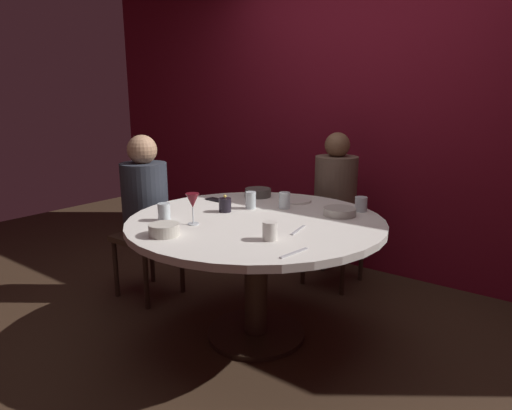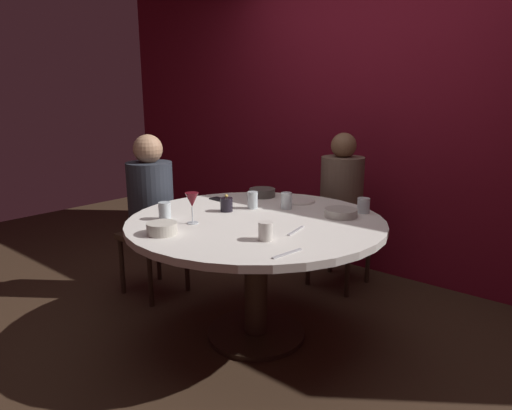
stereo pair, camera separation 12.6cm
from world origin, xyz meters
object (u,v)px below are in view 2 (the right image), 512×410
object	(u,v)px
bowl_small_white	(162,228)
cup_near_candle	(266,231)
seated_diner_left	(151,198)
dining_table	(256,240)
wine_glass	(192,201)
cup_by_left_diner	(253,200)
candle_holder	(226,204)
bowl_serving_large	(262,193)
cup_far_edge	(287,201)
cup_center_front	(165,211)
cell_phone	(219,199)
cup_by_right_diner	(364,205)
dinner_plate	(298,201)
seated_diner_back	(341,194)
bowl_salad_center	(341,213)

from	to	relation	value
bowl_small_white	cup_near_candle	world-z (taller)	cup_near_candle
seated_diner_left	dining_table	bearing A→B (deg)	0.00
wine_glass	cup_by_left_diner	distance (m)	0.49
candle_holder	cup_by_left_diner	xyz separation A→B (m)	(0.08, 0.16, 0.01)
bowl_serving_large	dining_table	bearing A→B (deg)	-54.70
cup_by_left_diner	cup_far_edge	world-z (taller)	cup_by_left_diner
seated_diner_left	cup_center_front	size ratio (longest dim) A/B	11.81
candle_holder	cup_far_edge	xyz separation A→B (m)	(0.25, 0.29, 0.01)
seated_diner_left	cup_center_front	world-z (taller)	seated_diner_left
cell_phone	wine_glass	bearing A→B (deg)	-145.10
dining_table	cup_by_right_diner	size ratio (longest dim) A/B	16.56
candle_holder	cup_near_candle	size ratio (longest dim) A/B	1.15
dinner_plate	bowl_serving_large	size ratio (longest dim) A/B	1.20
cup_by_left_diner	cup_center_front	world-z (taller)	cup_by_left_diner
seated_diner_back	bowl_salad_center	distance (m)	0.76
bowl_salad_center	bowl_small_white	world-z (taller)	bowl_small_white
bowl_salad_center	cup_near_candle	distance (m)	0.64
cup_by_right_diner	cup_center_front	distance (m)	1.19
cup_near_candle	cup_center_front	size ratio (longest dim) A/B	0.92
seated_diner_left	seated_diner_back	world-z (taller)	same
seated_diner_back	bowl_small_white	distance (m)	1.57
seated_diner_left	cup_center_front	bearing A→B (deg)	-30.42
cup_far_edge	dining_table	bearing A→B (deg)	-90.48
candle_holder	wine_glass	world-z (taller)	wine_glass
seated_diner_back	candle_holder	xyz separation A→B (m)	(-0.25, -1.01, 0.06)
wine_glass	seated_diner_left	bearing A→B (deg)	158.52
dining_table	bowl_salad_center	distance (m)	0.53
dining_table	bowl_small_white	world-z (taller)	bowl_small_white
seated_diner_left	wine_glass	distance (m)	0.86
cell_phone	cup_by_right_diner	distance (m)	0.98
bowl_salad_center	dinner_plate	bearing A→B (deg)	159.29
wine_glass	cup_by_right_diner	bearing A→B (deg)	53.06
cell_phone	cup_by_right_diner	bearing A→B (deg)	-66.27
seated_diner_back	bowl_small_white	size ratio (longest dim) A/B	7.55
seated_diner_left	bowl_small_white	distance (m)	0.98
cup_near_candle	seated_diner_back	bearing A→B (deg)	102.77
cup_near_candle	cup_by_right_diner	world-z (taller)	cup_near_candle
bowl_serving_large	cup_by_left_diner	xyz separation A→B (m)	(0.17, -0.31, 0.02)
bowl_serving_large	cup_far_edge	size ratio (longest dim) A/B	1.79
seated_diner_back	cell_phone	size ratio (longest dim) A/B	8.50
dinner_plate	cup_far_edge	world-z (taller)	cup_far_edge
cup_center_front	seated_diner_back	bearing A→B (deg)	73.96
seated_diner_left	dinner_plate	size ratio (longest dim) A/B	5.31
cup_near_candle	dinner_plate	bearing A→B (deg)	113.53
bowl_serving_large	bowl_small_white	bearing A→B (deg)	-81.08
bowl_serving_large	cup_far_edge	distance (m)	0.39
seated_diner_back	bowl_serving_large	distance (m)	0.64
bowl_salad_center	cup_near_candle	world-z (taller)	cup_near_candle
wine_glass	cup_near_candle	world-z (taller)	wine_glass
wine_glass	seated_diner_back	bearing A→B (deg)	81.27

